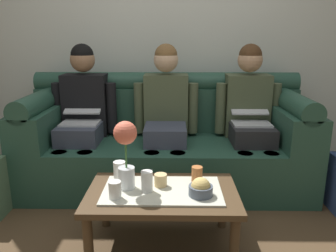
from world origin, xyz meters
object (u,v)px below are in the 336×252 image
object	(u,v)px
cup_near_left	(197,174)
cup_near_right	(161,180)
couch	(166,143)
person_middle	(166,111)
snack_bowl	(201,189)
cup_far_center	(147,181)
cup_far_left	(120,171)
person_left	(83,111)
person_right	(249,112)
cup_far_right	(115,190)
flower_vase	(126,148)
coffee_table	(162,198)

from	to	relation	value
cup_near_left	cup_near_right	bearing A→B (deg)	-164.50
couch	cup_near_right	world-z (taller)	couch
person_middle	snack_bowl	distance (m)	1.08
cup_far_center	cup_far_left	world-z (taller)	cup_far_left
couch	cup_near_right	bearing A→B (deg)	-90.73
person_left	person_right	bearing A→B (deg)	0.00
person_middle	cup_far_left	world-z (taller)	person_middle
person_middle	person_right	world-z (taller)	same
person_middle	cup_far_right	bearing A→B (deg)	-103.89
person_middle	couch	bearing A→B (deg)	90.00
person_middle	cup_near_right	xyz separation A→B (m)	(-0.01, -0.90, -0.23)
person_right	cup_far_right	xyz separation A→B (m)	(-0.98, -1.07, -0.22)
cup_near_left	cup_far_left	distance (m)	0.49
person_right	cup_far_left	world-z (taller)	person_right
person_middle	flower_vase	bearing A→B (deg)	-102.90
person_middle	snack_bowl	xyz separation A→B (m)	(0.23, -1.03, -0.23)
person_left	cup_near_left	distance (m)	1.27
cup_near_right	cup_far_right	bearing A→B (deg)	-146.83
cup_near_right	cup_far_left	distance (m)	0.27
cup_near_left	cup_far_right	xyz separation A→B (m)	(-0.48, -0.23, 0.00)
person_middle	cup_far_center	xyz separation A→B (m)	(-0.09, -0.98, -0.21)
person_left	cup_far_left	bearing A→B (deg)	-62.19
cup_far_left	coffee_table	bearing A→B (deg)	-23.45
person_left	cup_far_right	bearing A→B (deg)	-67.19
person_middle	cup_far_center	size ratio (longest dim) A/B	9.60
flower_vase	cup_near_right	world-z (taller)	flower_vase
couch	coffee_table	bearing A→B (deg)	-90.00
snack_bowl	cup_far_right	world-z (taller)	snack_bowl
flower_vase	cup_far_left	xyz separation A→B (m)	(-0.06, 0.10, -0.19)
coffee_table	flower_vase	distance (m)	0.38
person_right	cup_far_right	world-z (taller)	person_right
cup_near_left	coffee_table	bearing A→B (deg)	-152.30
person_right	cup_near_left	world-z (taller)	person_right
coffee_table	cup_far_center	distance (m)	0.15
person_right	coffee_table	world-z (taller)	person_right
flower_vase	cup_near_left	bearing A→B (deg)	12.57
cup_near_left	cup_far_right	distance (m)	0.53
couch	flower_vase	size ratio (longest dim) A/B	5.70
couch	cup_far_center	distance (m)	0.99
cup_far_right	cup_near_left	bearing A→B (deg)	25.43
flower_vase	cup_far_center	xyz separation A→B (m)	(0.13, -0.04, -0.19)
couch	cup_near_right	xyz separation A→B (m)	(-0.01, -0.91, 0.06)
flower_vase	cup_far_center	size ratio (longest dim) A/B	3.29
person_left	cup_far_center	xyz separation A→B (m)	(0.62, -0.98, -0.21)
snack_bowl	cup_far_right	distance (m)	0.49
snack_bowl	cup_far_center	distance (m)	0.32
couch	person_left	bearing A→B (deg)	-179.66
flower_vase	person_right	bearing A→B (deg)	45.24
person_middle	cup_far_center	distance (m)	1.01
snack_bowl	cup_near_right	size ratio (longest dim) A/B	1.81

